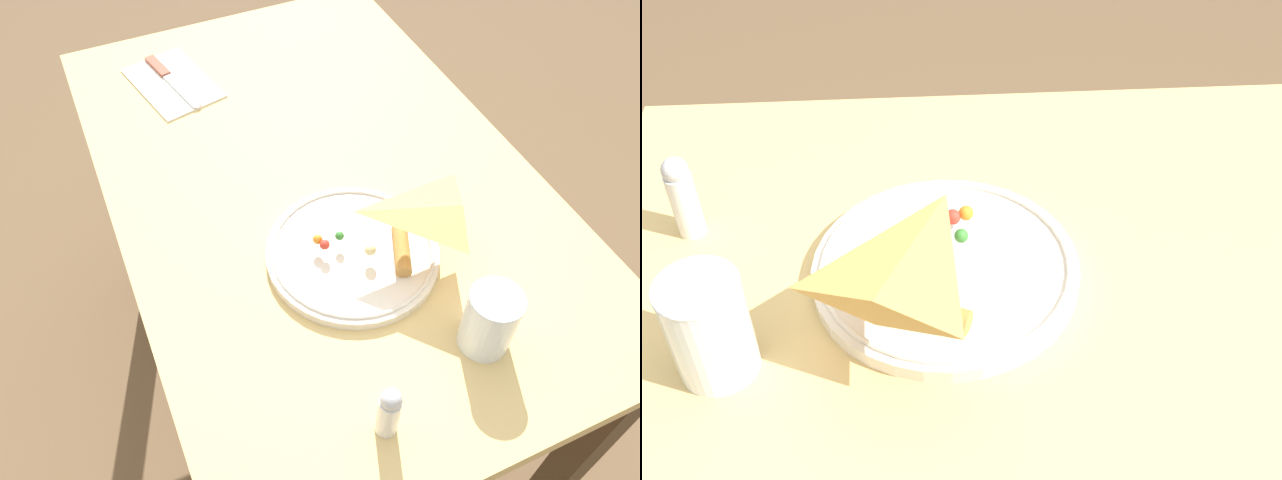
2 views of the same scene
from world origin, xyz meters
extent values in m
plane|color=brown|center=(0.00, 0.00, 0.00)|extent=(6.00, 6.00, 0.00)
cube|color=#DBB770|center=(0.00, 0.00, 0.71)|extent=(1.11, 0.70, 0.03)
cube|color=#4C3823|center=(-0.51, -0.30, 0.35)|extent=(0.06, 0.06, 0.70)
cube|color=#4C3823|center=(-0.51, 0.30, 0.35)|extent=(0.06, 0.06, 0.70)
cube|color=#4C3823|center=(0.51, 0.30, 0.35)|extent=(0.06, 0.06, 0.70)
cylinder|color=silver|center=(0.18, -0.03, 0.74)|extent=(0.27, 0.27, 0.02)
torus|color=silver|center=(0.18, -0.03, 0.75)|extent=(0.25, 0.25, 0.01)
pyramid|color=#DBA351|center=(0.18, -0.03, 0.75)|extent=(0.16, 0.19, 0.02)
cylinder|color=#C68942|center=(0.21, 0.04, 0.76)|extent=(0.10, 0.06, 0.02)
sphere|color=orange|center=(0.16, -0.07, 0.77)|extent=(0.02, 0.02, 0.02)
sphere|color=red|center=(0.17, -0.07, 0.77)|extent=(0.02, 0.02, 0.02)
sphere|color=#EFDB93|center=(0.21, -0.01, 0.77)|extent=(0.02, 0.02, 0.02)
sphere|color=#388433|center=(0.17, -0.04, 0.77)|extent=(0.01, 0.01, 0.01)
cylinder|color=white|center=(0.39, 0.07, 0.78)|extent=(0.07, 0.07, 0.11)
cylinder|color=white|center=(0.39, 0.07, 0.77)|extent=(0.06, 0.06, 0.08)
torus|color=white|center=(0.39, 0.07, 0.83)|extent=(0.07, 0.07, 0.00)
cube|color=white|center=(-0.36, -0.16, 0.73)|extent=(0.23, 0.17, 0.00)
cube|color=#99422D|center=(-0.42, -0.18, 0.74)|extent=(0.08, 0.04, 0.01)
cube|color=silver|center=(-0.32, -0.15, 0.73)|extent=(0.12, 0.04, 0.00)
ellipsoid|color=silver|center=(-0.27, -0.14, 0.73)|extent=(0.02, 0.02, 0.00)
cylinder|color=silver|center=(0.45, -0.11, 0.77)|extent=(0.03, 0.03, 0.08)
sphere|color=silver|center=(0.45, -0.11, 0.81)|extent=(0.03, 0.03, 0.03)
camera|label=1|loc=(0.71, -0.32, 1.49)|focal=35.00mm
camera|label=2|loc=(0.20, 0.54, 1.31)|focal=45.00mm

